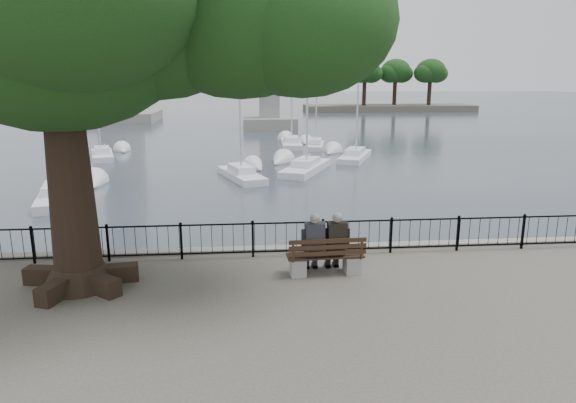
{
  "coord_description": "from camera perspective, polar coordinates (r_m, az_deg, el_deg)",
  "views": [
    {
      "loc": [
        -1.23,
        -11.37,
        5.0
      ],
      "look_at": [
        0.0,
        2.5,
        1.6
      ],
      "focal_mm": 32.0,
      "sensor_mm": 36.0,
      "label": 1
    }
  ],
  "objects": [
    {
      "name": "railing",
      "position": [
        14.62,
        0.0,
        -3.97
      ],
      "size": [
        22.06,
        0.06,
        1.0
      ],
      "color": "black",
      "rests_on": "ground"
    },
    {
      "name": "harbor",
      "position": [
        15.44,
        -0.17,
        -7.15
      ],
      "size": [
        260.0,
        260.0,
        1.2
      ],
      "color": "gray",
      "rests_on": "ground"
    },
    {
      "name": "lion_monument",
      "position": [
        61.5,
        -2.09,
        10.25
      ],
      "size": [
        6.22,
        6.22,
        9.12
      ],
      "color": "gray",
      "rests_on": "ground"
    },
    {
      "name": "sailboat_f",
      "position": [
        45.72,
        0.37,
        6.61
      ],
      "size": [
        1.91,
        5.99,
        12.77
      ],
      "color": "silver",
      "rests_on": "ground"
    },
    {
      "name": "sailboat_g",
      "position": [
        44.71,
        3.06,
        6.36
      ],
      "size": [
        2.22,
        5.04,
        9.27
      ],
      "color": "silver",
      "rests_on": "ground"
    },
    {
      "name": "sailboat_b",
      "position": [
        31.12,
        -5.21,
        3.15
      ],
      "size": [
        3.12,
        5.54,
        11.12
      ],
      "color": "silver",
      "rests_on": "ground"
    },
    {
      "name": "sailboat_a",
      "position": [
        27.9,
        -24.27,
        0.73
      ],
      "size": [
        3.02,
        6.14,
        11.17
      ],
      "color": "silver",
      "rests_on": "ground"
    },
    {
      "name": "sailboat_d",
      "position": [
        38.53,
        7.46,
        5.11
      ],
      "size": [
        3.65,
        5.84,
        10.88
      ],
      "color": "silver",
      "rests_on": "ground"
    },
    {
      "name": "person_left",
      "position": [
        13.29,
        2.85,
        -4.88
      ],
      "size": [
        0.5,
        0.84,
        1.66
      ],
      "color": "black",
      "rests_on": "ground"
    },
    {
      "name": "bench",
      "position": [
        13.37,
        4.19,
        -6.59
      ],
      "size": [
        2.01,
        0.69,
        1.05
      ],
      "color": "gray",
      "rests_on": "ground"
    },
    {
      "name": "sailboat_c",
      "position": [
        33.26,
        2.01,
        3.86
      ],
      "size": [
        4.08,
        6.28,
        11.42
      ],
      "color": "silver",
      "rests_on": "ground"
    },
    {
      "name": "far_shore",
      "position": [
        94.71,
        11.61,
        12.22
      ],
      "size": [
        30.0,
        8.6,
        9.18
      ],
      "color": "#4A463F",
      "rests_on": "ground"
    },
    {
      "name": "tree",
      "position": [
        12.83,
        -20.33,
        20.21
      ],
      "size": [
        12.34,
        8.61,
        10.07
      ],
      "color": "black",
      "rests_on": "ground"
    },
    {
      "name": "person_right",
      "position": [
        13.4,
        5.29,
        -4.76
      ],
      "size": [
        0.5,
        0.84,
        1.66
      ],
      "color": "black",
      "rests_on": "ground"
    },
    {
      "name": "lighthouse",
      "position": [
        75.59,
        -18.86,
        18.31
      ],
      "size": [
        10.07,
        10.07,
        30.79
      ],
      "color": "gray",
      "rests_on": "ground"
    },
    {
      "name": "sailboat_e",
      "position": [
        41.51,
        -19.94,
        5.05
      ],
      "size": [
        2.84,
        5.45,
        11.45
      ],
      "color": "silver",
      "rests_on": "ground"
    }
  ]
}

